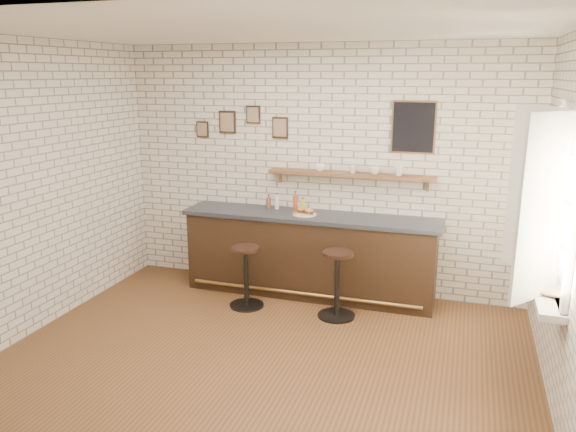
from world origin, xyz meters
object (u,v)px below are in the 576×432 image
ciabatta_sandwich (305,211)px  shelf_cup_d (399,171)px  condiment_bottle_yellow (303,205)px  bar_stool_left (246,275)px  bitters_bottle_white (277,203)px  bitters_bottle_brown (269,203)px  sandwich_plate (305,214)px  book_upper (544,289)px  bar_counter (310,254)px  shelf_cup_a (320,168)px  shelf_cup_b (353,169)px  book_lower (543,290)px  bitters_bottle_amber (295,203)px  bar_stool_right (337,282)px  shelf_cup_c (375,170)px

ciabatta_sandwich → shelf_cup_d: (1.04, 0.24, 0.49)m
ciabatta_sandwich → condiment_bottle_yellow: bearing=115.2°
condiment_bottle_yellow → bar_stool_left: 1.11m
bitters_bottle_white → bitters_bottle_brown: bearing=180.0°
sandwich_plate → book_upper: 2.92m
bar_counter → shelf_cup_a: size_ratio=26.64×
shelf_cup_a → shelf_cup_b: bearing=-5.2°
ciabatta_sandwich → book_lower: ciabatta_sandwich is taller
condiment_bottle_yellow → shelf_cup_b: bearing=6.2°
ciabatta_sandwich → bitters_bottle_white: size_ratio=1.22×
bitters_bottle_amber → bar_stool_right: 1.21m
sandwich_plate → shelf_cup_a: bearing=64.5°
bitters_bottle_brown → book_lower: bearing=-29.7°
bar_stool_left → bar_stool_right: bearing=2.1°
condiment_bottle_yellow → shelf_cup_a: bearing=18.8°
bar_stool_left → shelf_cup_a: shelf_cup_a is taller
condiment_bottle_yellow → book_lower: (2.54, -1.70, -0.14)m
shelf_cup_c → book_upper: (1.69, -1.80, -0.59)m
condiment_bottle_yellow → shelf_cup_b: (0.59, 0.06, 0.46)m
bar_stool_right → book_lower: book_lower is taller
shelf_cup_a → bitters_bottle_brown: bearing=-179.4°
bitters_bottle_white → sandwich_plate: bearing=-23.5°
sandwich_plate → bar_stool_right: bearing=-44.3°
ciabatta_sandwich → book_upper: size_ratio=1.09×
shelf_cup_d → bar_stool_left: bearing=-174.0°
shelf_cup_b → ciabatta_sandwich: bearing=174.9°
shelf_cup_b → book_lower: 2.70m
bar_stool_right → bar_stool_left: bearing=-177.9°
ciabatta_sandwich → bar_stool_left: bearing=-134.5°
shelf_cup_d → ciabatta_sandwich: bearing=172.4°
shelf_cup_b → shelf_cup_d: (0.54, 0.00, 0.01)m
ciabatta_sandwich → bitters_bottle_amber: 0.26m
bar_stool_left → shelf_cup_d: size_ratio=6.61×
bar_counter → bar_stool_right: bearing=-49.7°
bar_stool_left → book_lower: 3.20m
bar_stool_right → book_lower: bearing=-27.5°
bar_counter → bar_stool_right: 0.74m
bitters_bottle_white → book_lower: size_ratio=0.94×
bar_stool_right → shelf_cup_b: (-0.01, 0.76, 1.14)m
bar_counter → bar_stool_left: (-0.59, -0.60, -0.12)m
bitters_bottle_amber → book_upper: bearing=-33.3°
bitters_bottle_white → book_upper: bitters_bottle_white is taller
bitters_bottle_brown → bar_stool_right: bitters_bottle_brown is taller
bitters_bottle_white → shelf_cup_d: 1.54m
bar_counter → sandwich_plate: sandwich_plate is taller
bar_counter → sandwich_plate: size_ratio=11.07×
sandwich_plate → bar_stool_left: bearing=-134.0°
bitters_bottle_amber → shelf_cup_b: (0.69, 0.06, 0.44)m
bitters_bottle_white → shelf_cup_c: size_ratio=1.67×
bitters_bottle_amber → condiment_bottle_yellow: (0.10, 0.00, -0.03)m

